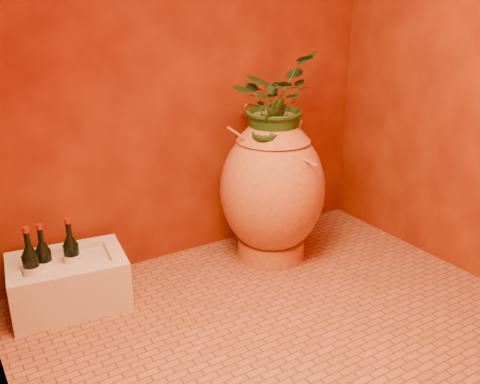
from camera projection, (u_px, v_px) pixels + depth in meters
floor at (283, 325)px, 2.68m from camera, size 2.50×2.50×0.00m
wall_back at (185, 51)px, 3.03m from camera, size 2.50×0.02×2.50m
wall_right at (479, 54)px, 2.85m from camera, size 0.02×2.00×2.50m
amphora at (272, 189)px, 3.22m from camera, size 0.84×0.84×0.91m
stone_basin at (69, 283)px, 2.81m from camera, size 0.63×0.47×0.27m
wine_bottle_a at (72, 257)px, 2.78m from camera, size 0.08×0.08×0.34m
wine_bottle_b at (45, 263)px, 2.72m from camera, size 0.08×0.08×0.34m
wine_bottle_c at (32, 269)px, 2.65m from camera, size 0.09×0.09×0.35m
wall_tap at (250, 116)px, 3.29m from camera, size 0.07×0.15×0.17m
plant_main at (274, 102)px, 3.06m from camera, size 0.66×0.64×0.55m
plant_side at (269, 129)px, 2.97m from camera, size 0.24×0.22×0.35m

